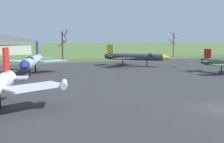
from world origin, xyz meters
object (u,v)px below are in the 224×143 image
object	(u,v)px
jet_fighter_front_right	(32,61)
info_placard_front_right	(23,78)
info_placard_rear_left	(175,66)
jet_fighter_rear_left	(136,57)

from	to	relation	value
jet_fighter_front_right	info_placard_front_right	xyz separation A→B (m)	(-2.06, -7.93, -1.87)
jet_fighter_front_right	info_placard_rear_left	bearing A→B (deg)	-4.11
info_placard_rear_left	info_placard_front_right	bearing A→B (deg)	-169.23
jet_fighter_rear_left	info_placard_front_right	bearing A→B (deg)	-151.71
jet_fighter_front_right	jet_fighter_rear_left	size ratio (longest dim) A/B	1.28
info_placard_rear_left	jet_fighter_rear_left	bearing A→B (deg)	122.13
info_placard_front_right	info_placard_rear_left	world-z (taller)	info_placard_front_right
info_placard_rear_left	jet_fighter_front_right	bearing A→B (deg)	175.89
info_placard_front_right	jet_fighter_rear_left	xyz separation A→B (m)	(25.78, 13.87, 1.64)
jet_fighter_front_right	jet_fighter_rear_left	bearing A→B (deg)	14.07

